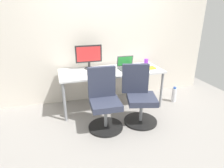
# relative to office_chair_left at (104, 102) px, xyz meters

# --- Properties ---
(ground_plane) EXTENTS (5.28, 5.28, 0.00)m
(ground_plane) POSITION_rel_office_chair_left_xyz_m (0.30, 0.64, -0.42)
(ground_plane) COLOR gray
(back_wall) EXTENTS (4.40, 0.04, 2.60)m
(back_wall) POSITION_rel_office_chair_left_xyz_m (0.30, 1.08, 0.88)
(back_wall) COLOR silver
(back_wall) RESTS_ON ground
(desk) EXTENTS (1.85, 0.73, 0.70)m
(desk) POSITION_rel_office_chair_left_xyz_m (0.30, 0.64, 0.23)
(desk) COLOR silver
(desk) RESTS_ON ground
(office_chair_left) EXTENTS (0.54, 0.54, 0.94)m
(office_chair_left) POSITION_rel_office_chair_left_xyz_m (0.00, 0.00, 0.00)
(office_chair_left) COLOR black
(office_chair_left) RESTS_ON ground
(office_chair_right) EXTENTS (0.54, 0.54, 0.94)m
(office_chair_right) POSITION_rel_office_chair_left_xyz_m (0.58, -0.00, 0.00)
(office_chair_right) COLOR black
(office_chair_right) RESTS_ON ground
(water_bottle_on_floor) EXTENTS (0.09, 0.09, 0.31)m
(water_bottle_on_floor) POSITION_rel_office_chair_left_xyz_m (1.54, 0.44, -0.28)
(water_bottle_on_floor) COLOR white
(water_bottle_on_floor) RESTS_ON ground
(desktop_monitor) EXTENTS (0.48, 0.18, 0.43)m
(desktop_monitor) POSITION_rel_office_chair_left_xyz_m (-0.06, 0.86, 0.53)
(desktop_monitor) COLOR #262626
(desktop_monitor) RESTS_ON desk
(open_laptop) EXTENTS (0.31, 0.27, 0.22)m
(open_laptop) POSITION_rel_office_chair_left_xyz_m (0.60, 0.68, 0.34)
(open_laptop) COLOR #4C4C51
(open_laptop) RESTS_ON desk
(keyboard_by_monitor) EXTENTS (0.34, 0.12, 0.02)m
(keyboard_by_monitor) POSITION_rel_office_chair_left_xyz_m (-0.09, 0.56, 0.29)
(keyboard_by_monitor) COLOR #B7B7B7
(keyboard_by_monitor) RESTS_ON desk
(keyboard_by_laptop) EXTENTS (0.34, 0.12, 0.02)m
(keyboard_by_laptop) POSITION_rel_office_chair_left_xyz_m (0.60, 0.36, 0.29)
(keyboard_by_laptop) COLOR #2D2D2D
(keyboard_by_laptop) RESTS_ON desk
(mouse_by_monitor) EXTENTS (0.06, 0.10, 0.03)m
(mouse_by_monitor) POSITION_rel_office_chair_left_xyz_m (0.24, 0.35, 0.30)
(mouse_by_monitor) COLOR silver
(mouse_by_monitor) RESTS_ON desk
(mouse_by_laptop) EXTENTS (0.06, 0.10, 0.03)m
(mouse_by_laptop) POSITION_rel_office_chair_left_xyz_m (0.22, 0.60, 0.30)
(mouse_by_laptop) COLOR #2D2D2D
(mouse_by_laptop) RESTS_ON desk
(coffee_mug) EXTENTS (0.08, 0.08, 0.09)m
(coffee_mug) POSITION_rel_office_chair_left_xyz_m (1.11, 0.89, 0.33)
(coffee_mug) COLOR purple
(coffee_mug) RESTS_ON desk
(pen_cup) EXTENTS (0.07, 0.07, 0.10)m
(pen_cup) POSITION_rel_office_chair_left_xyz_m (0.60, 0.86, 0.33)
(pen_cup) COLOR slate
(pen_cup) RESTS_ON desk
(notebook) EXTENTS (0.21, 0.15, 0.03)m
(notebook) POSITION_rel_office_chair_left_xyz_m (1.01, 0.55, 0.29)
(notebook) COLOR yellow
(notebook) RESTS_ON desk
(paper_pile) EXTENTS (0.21, 0.30, 0.01)m
(paper_pile) POSITION_rel_office_chair_left_xyz_m (-0.46, 0.60, 0.29)
(paper_pile) COLOR white
(paper_pile) RESTS_ON desk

